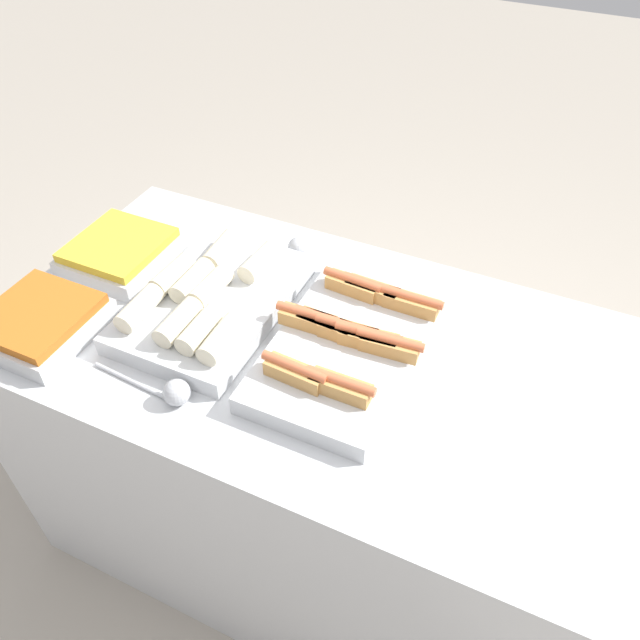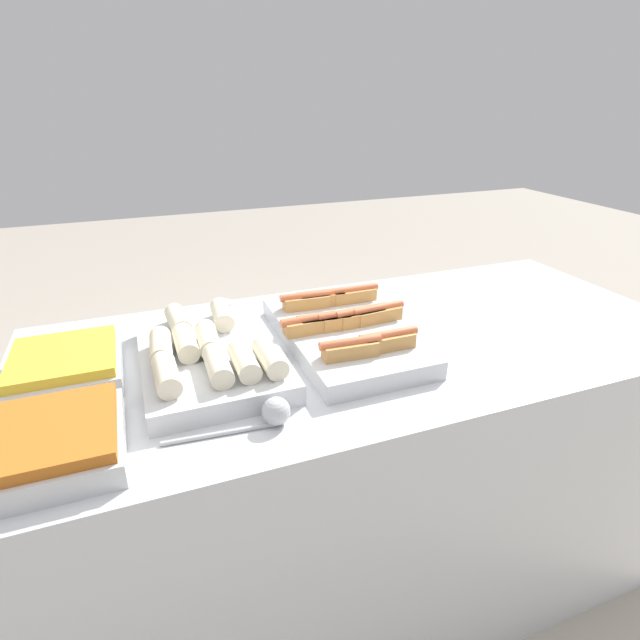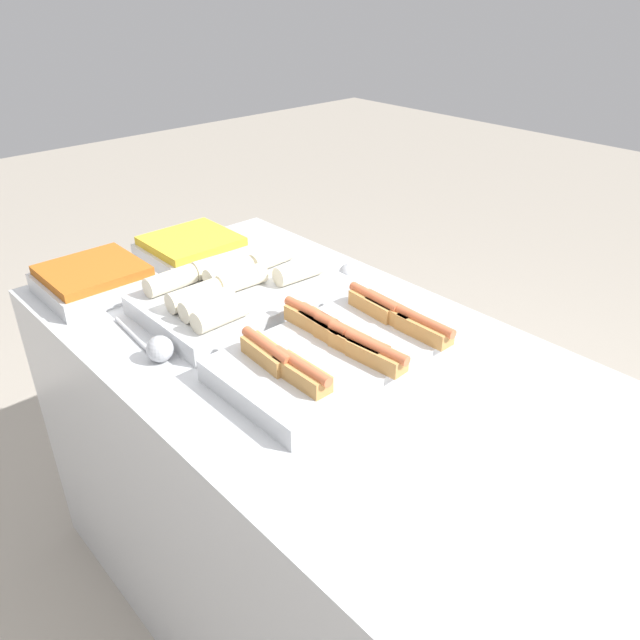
# 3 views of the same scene
# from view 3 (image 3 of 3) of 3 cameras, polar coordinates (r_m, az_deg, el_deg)

# --- Properties ---
(counter) EXTENTS (1.88, 0.84, 0.91)m
(counter) POSITION_cam_3_polar(r_m,az_deg,el_deg) (1.63, 3.71, -18.50)
(counter) COLOR silver
(counter) RESTS_ON ground_plane
(tray_hotdogs) EXTENTS (0.36, 0.54, 0.10)m
(tray_hotdogs) POSITION_cam_3_polar(r_m,az_deg,el_deg) (1.36, 2.07, -2.57)
(tray_hotdogs) COLOR silver
(tray_hotdogs) RESTS_ON counter
(tray_wraps) EXTENTS (0.33, 0.50, 0.10)m
(tray_wraps) POSITION_cam_3_polar(r_m,az_deg,el_deg) (1.60, -7.39, 2.49)
(tray_wraps) COLOR silver
(tray_wraps) RESTS_ON counter
(tray_side_front) EXTENTS (0.25, 0.26, 0.07)m
(tray_side_front) POSITION_cam_3_polar(r_m,az_deg,el_deg) (1.77, -19.98, 3.49)
(tray_side_front) COLOR silver
(tray_side_front) RESTS_ON counter
(tray_side_back) EXTENTS (0.25, 0.26, 0.07)m
(tray_side_back) POSITION_cam_3_polar(r_m,az_deg,el_deg) (1.88, -11.62, 6.35)
(tray_side_back) COLOR silver
(tray_side_back) RESTS_ON counter
(serving_spoon_near) EXTENTS (0.26, 0.06, 0.06)m
(serving_spoon_near) POSITION_cam_3_polar(r_m,az_deg,el_deg) (1.42, -14.64, -2.48)
(serving_spoon_near) COLOR #B2B5BA
(serving_spoon_near) RESTS_ON counter
(serving_spoon_far) EXTENTS (0.28, 0.06, 0.06)m
(serving_spoon_far) POSITION_cam_3_polar(r_m,az_deg,el_deg) (1.71, 2.37, 4.24)
(serving_spoon_far) COLOR #B2B5BA
(serving_spoon_far) RESTS_ON counter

